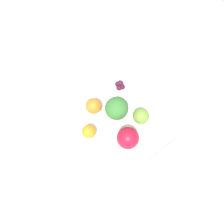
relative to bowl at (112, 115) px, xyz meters
The scene contains 10 objects.
ground_plane 0.03m from the bowl, ahead, with size 6.00×6.00×0.00m, color gray.
table_surface 0.02m from the bowl, ahead, with size 1.20×1.20×0.02m.
bowl is the anchor object (origin of this frame).
broccoli 0.06m from the bowl, 14.71° to the right, with size 0.06×0.06×0.08m.
apple_red 0.10m from the bowl, 36.80° to the right, with size 0.06×0.06×0.06m.
apple_green 0.09m from the bowl, 13.93° to the left, with size 0.04×0.04×0.04m.
orange_front 0.06m from the bowl, 167.90° to the right, with size 0.04×0.04×0.04m.
orange_back 0.09m from the bowl, 109.62° to the right, with size 0.04×0.04×0.04m.
grape_cluster 0.09m from the bowl, 100.88° to the left, with size 0.03×0.03×0.03m.
napkin 0.23m from the bowl, 13.67° to the right, with size 0.17×0.16×0.01m.
Camera 1 is at (0.10, -0.21, 0.61)m, focal length 35.00 mm.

